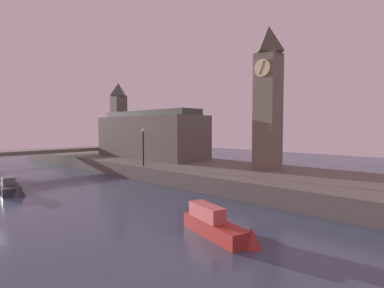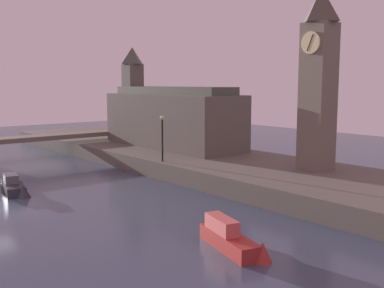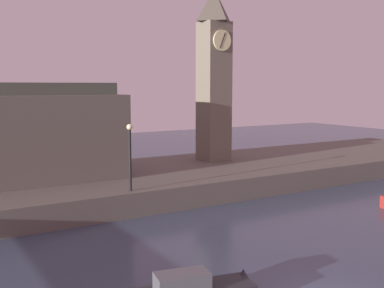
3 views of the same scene
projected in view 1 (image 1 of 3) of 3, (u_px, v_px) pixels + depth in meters
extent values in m
cube|color=#5B544C|center=(186.00, 169.00, 35.35)|extent=(70.00, 12.00, 1.50)
cube|color=#6B6051|center=(268.00, 112.00, 29.75)|extent=(2.19, 2.19, 11.39)
cylinder|color=beige|center=(262.00, 68.00, 28.69)|extent=(1.66, 0.12, 1.66)
cube|color=black|center=(262.00, 68.00, 28.64)|extent=(0.55, 0.04, 1.26)
pyramid|color=#4A4339|center=(269.00, 40.00, 29.37)|extent=(2.41, 2.41, 2.65)
cube|color=#5B544C|center=(150.00, 137.00, 41.78)|extent=(17.48, 6.00, 5.63)
cube|color=#5B544C|center=(119.00, 125.00, 47.07)|extent=(1.93, 1.93, 9.04)
pyramid|color=#474C42|center=(118.00, 90.00, 46.77)|extent=(2.12, 2.12, 1.99)
cube|color=#42473D|center=(150.00, 114.00, 41.61)|extent=(16.60, 3.60, 0.80)
cube|color=#6B6051|center=(3.00, 154.00, 37.72)|extent=(2.63, 32.43, 0.50)
cylinder|color=black|center=(143.00, 149.00, 32.25)|extent=(0.16, 0.16, 3.64)
sphere|color=#F2E099|center=(143.00, 130.00, 32.14)|extent=(0.36, 0.36, 0.36)
cube|color=#232328|center=(10.00, 189.00, 25.78)|extent=(4.46, 2.17, 0.72)
cube|color=#515156|center=(8.00, 180.00, 26.10)|extent=(2.02, 1.29, 0.63)
cone|color=#232328|center=(18.00, 192.00, 24.30)|extent=(1.42, 1.42, 1.07)
cube|color=maroon|center=(214.00, 228.00, 15.54)|extent=(4.60, 2.30, 0.78)
cube|color=#CC5651|center=(207.00, 212.00, 15.87)|extent=(2.51, 1.41, 0.76)
cone|color=maroon|center=(251.00, 239.00, 14.00)|extent=(1.27, 1.27, 1.11)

